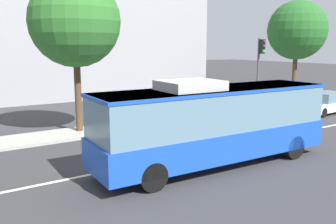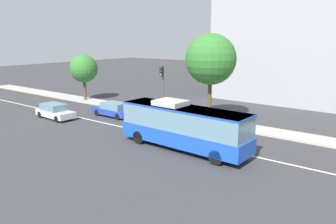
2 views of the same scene
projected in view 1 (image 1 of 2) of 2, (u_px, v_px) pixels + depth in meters
ground_plane at (145, 164)px, 14.84m from camera, size 160.00×160.00×0.00m
sidewalk_kerb at (88, 132)px, 19.99m from camera, size 80.00×2.50×0.14m
lane_centre_line at (145, 163)px, 14.84m from camera, size 76.00×0.16×0.01m
transit_bus at (214, 121)px, 14.35m from camera, size 10.09×2.89×3.46m
sedan_white at (326, 103)px, 25.77m from camera, size 4.58×2.00×1.46m
traffic_light_mid_block at (260, 63)px, 25.00m from camera, size 0.33×0.62×5.20m
street_tree_kerbside_centre at (75, 22)px, 18.93m from camera, size 4.75×4.75×8.33m
street_tree_kerbside_right at (297, 30)px, 29.31m from camera, size 4.70×4.70×8.27m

